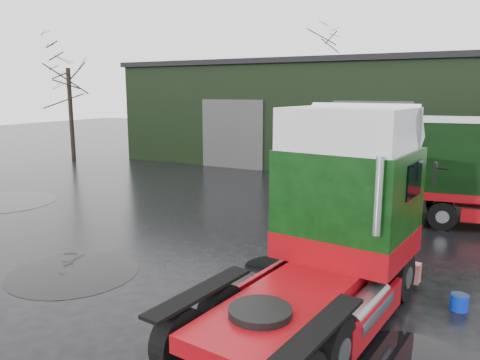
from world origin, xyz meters
name	(u,v)px	position (x,y,z in m)	size (l,w,h in m)	color
ground	(178,256)	(0.00, 0.00, 0.00)	(100.00, 100.00, 0.00)	black
warehouse	(393,113)	(2.00, 20.00, 3.16)	(32.40, 12.40, 6.30)	black
hero_tractor	(308,223)	(4.50, -2.15, 2.11)	(2.88, 6.80, 4.22)	black
wash_bucket	(459,302)	(7.06, 0.12, 0.17)	(0.36, 0.36, 0.34)	#0828BB
tree_left	(70,95)	(-17.00, 12.00, 4.25)	(4.40, 4.40, 8.50)	black
tree_back_a	(321,88)	(-6.00, 30.00, 4.75)	(4.40, 4.40, 9.50)	black
puddle_0	(74,273)	(-1.63, -2.21, 0.00)	(3.22, 3.22, 0.01)	black
puddle_1	(379,238)	(4.56, 4.24, 0.00)	(1.98, 1.98, 0.01)	black
puddle_2	(4,202)	(-10.10, 1.90, 0.00)	(4.11, 4.11, 0.01)	black
puddle_4	(276,267)	(2.69, 0.56, 0.00)	(1.62, 1.62, 0.01)	black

